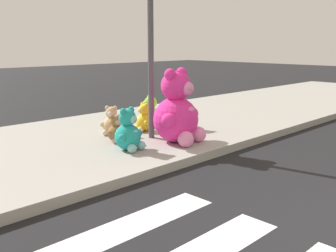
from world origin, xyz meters
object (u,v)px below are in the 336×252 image
object	(u,v)px
plush_brown	(116,131)
plush_teal	(129,133)
plush_white	(177,115)
plush_lime	(150,114)
plush_tan	(111,123)
plush_yellow	(144,120)
plush_pink_large	(178,113)
sign_pole	(151,48)

from	to	relation	value
plush_brown	plush_teal	size ratio (longest dim) A/B	0.70
plush_white	plush_lime	distance (m)	0.61
plush_tan	plush_teal	world-z (taller)	plush_teal
plush_tan	plush_brown	bearing A→B (deg)	-118.16
plush_brown	plush_yellow	distance (m)	1.00
plush_pink_large	plush_brown	size ratio (longest dim) A/B	2.64
plush_teal	plush_lime	size ratio (longest dim) A/B	1.07
plush_brown	plush_lime	size ratio (longest dim) A/B	0.75
plush_brown	plush_pink_large	bearing A→B (deg)	-45.14
plush_brown	plush_tan	size ratio (longest dim) A/B	0.89
sign_pole	plush_lime	xyz separation A→B (m)	(0.68, 0.81, -1.43)
plush_teal	plush_pink_large	bearing A→B (deg)	-11.67
plush_brown	plush_white	bearing A→B (deg)	2.66
plush_tan	plush_teal	bearing A→B (deg)	-112.84
sign_pole	plush_yellow	bearing A→B (deg)	63.13
plush_tan	plush_white	world-z (taller)	plush_white
plush_white	plush_yellow	world-z (taller)	plush_white
plush_white	plush_brown	bearing A→B (deg)	-177.34
plush_lime	plush_yellow	xyz separation A→B (m)	(-0.42, -0.29, -0.04)
plush_yellow	plush_brown	bearing A→B (deg)	-161.32
plush_white	plush_teal	distance (m)	1.98
sign_pole	plush_lime	distance (m)	1.78
plush_pink_large	plush_yellow	distance (m)	1.17
plush_brown	plush_lime	distance (m)	1.49
plush_tan	plush_lime	world-z (taller)	plush_lime
plush_white	plush_teal	size ratio (longest dim) A/B	0.96
plush_tan	plush_white	xyz separation A→B (m)	(1.38, -0.48, 0.05)
plush_pink_large	plush_white	bearing A→B (deg)	44.63
plush_white	plush_yellow	bearing A→B (deg)	161.62
plush_pink_large	plush_lime	world-z (taller)	plush_pink_large
sign_pole	plush_lime	world-z (taller)	sign_pole
plush_pink_large	plush_teal	distance (m)	1.03
plush_brown	plush_yellow	size ratio (longest dim) A/B	0.86
sign_pole	plush_pink_large	bearing A→B (deg)	-79.35
plush_brown	plush_lime	bearing A→B (deg)	23.94
plush_tan	plush_teal	size ratio (longest dim) A/B	0.78
plush_pink_large	plush_lime	xyz separation A→B (m)	(0.57, 1.40, -0.27)
plush_white	plush_yellow	distance (m)	0.77
plush_brown	plush_tan	world-z (taller)	plush_tan
plush_teal	plush_yellow	distance (m)	1.46
plush_brown	plush_white	xyz separation A→B (m)	(1.67, 0.08, 0.08)
plush_brown	plush_white	world-z (taller)	plush_white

